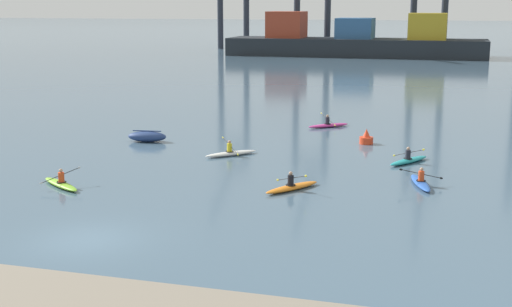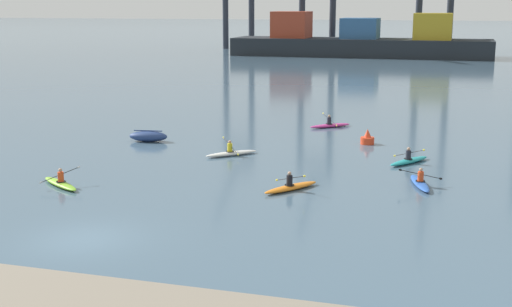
{
  "view_description": "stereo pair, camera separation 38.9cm",
  "coord_description": "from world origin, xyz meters",
  "px_view_note": "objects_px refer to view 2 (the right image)",
  "views": [
    {
      "loc": [
        13.28,
        -22.72,
        8.96
      ],
      "look_at": [
        2.77,
        14.42,
        0.6
      ],
      "focal_mm": 48.29,
      "sensor_mm": 36.0,
      "label": 1
    },
    {
      "loc": [
        13.66,
        -22.61,
        8.96
      ],
      "look_at": [
        2.77,
        14.42,
        0.6
      ],
      "focal_mm": 48.29,
      "sensor_mm": 36.0,
      "label": 2
    }
  ],
  "objects_px": {
    "container_barge": "(359,41)",
    "capsized_dinghy": "(148,136)",
    "kayak_white": "(231,153)",
    "kayak_teal": "(409,160)",
    "channel_buoy": "(367,139)",
    "kayak_magenta": "(330,125)",
    "kayak_orange": "(291,187)",
    "kayak_lime": "(60,183)",
    "kayak_blue": "(420,182)"
  },
  "relations": [
    {
      "from": "kayak_lime",
      "to": "kayak_orange",
      "type": "bearing_deg",
      "value": 12.91
    },
    {
      "from": "container_barge",
      "to": "kayak_white",
      "type": "distance_m",
      "value": 84.62
    },
    {
      "from": "channel_buoy",
      "to": "kayak_magenta",
      "type": "relative_size",
      "value": 0.34
    },
    {
      "from": "capsized_dinghy",
      "to": "kayak_blue",
      "type": "relative_size",
      "value": 0.79
    },
    {
      "from": "kayak_orange",
      "to": "kayak_blue",
      "type": "distance_m",
      "value": 6.63
    },
    {
      "from": "container_barge",
      "to": "kayak_magenta",
      "type": "relative_size",
      "value": 15.21
    },
    {
      "from": "kayak_blue",
      "to": "kayak_white",
      "type": "bearing_deg",
      "value": 160.38
    },
    {
      "from": "container_barge",
      "to": "kayak_orange",
      "type": "distance_m",
      "value": 91.71
    },
    {
      "from": "kayak_blue",
      "to": "kayak_teal",
      "type": "bearing_deg",
      "value": 100.15
    },
    {
      "from": "container_barge",
      "to": "kayak_teal",
      "type": "distance_m",
      "value": 84.85
    },
    {
      "from": "container_barge",
      "to": "capsized_dinghy",
      "type": "bearing_deg",
      "value": -91.78
    },
    {
      "from": "kayak_lime",
      "to": "capsized_dinghy",
      "type": "bearing_deg",
      "value": 93.54
    },
    {
      "from": "container_barge",
      "to": "kayak_blue",
      "type": "distance_m",
      "value": 89.95
    },
    {
      "from": "capsized_dinghy",
      "to": "kayak_white",
      "type": "relative_size",
      "value": 0.96
    },
    {
      "from": "kayak_magenta",
      "to": "kayak_blue",
      "type": "height_order",
      "value": "kayak_magenta"
    },
    {
      "from": "container_barge",
      "to": "kayak_lime",
      "type": "distance_m",
      "value": 93.83
    },
    {
      "from": "container_barge",
      "to": "channel_buoy",
      "type": "distance_m",
      "value": 79.46
    },
    {
      "from": "kayak_teal",
      "to": "kayak_blue",
      "type": "xyz_separation_m",
      "value": [
        0.9,
        -5.02,
        0.0
      ]
    },
    {
      "from": "kayak_magenta",
      "to": "kayak_lime",
      "type": "xyz_separation_m",
      "value": [
        -9.96,
        -20.73,
        0.0
      ]
    },
    {
      "from": "container_barge",
      "to": "channel_buoy",
      "type": "bearing_deg",
      "value": -81.57
    },
    {
      "from": "kayak_white",
      "to": "kayak_orange",
      "type": "distance_m",
      "value": 8.56
    },
    {
      "from": "kayak_teal",
      "to": "kayak_orange",
      "type": "relative_size",
      "value": 1.02
    },
    {
      "from": "kayak_lime",
      "to": "kayak_orange",
      "type": "relative_size",
      "value": 1.0
    },
    {
      "from": "kayak_magenta",
      "to": "channel_buoy",
      "type": "bearing_deg",
      "value": -57.72
    },
    {
      "from": "kayak_white",
      "to": "kayak_magenta",
      "type": "xyz_separation_m",
      "value": [
        3.98,
        11.43,
        0.0
      ]
    },
    {
      "from": "channel_buoy",
      "to": "kayak_magenta",
      "type": "xyz_separation_m",
      "value": [
        -3.49,
        5.53,
        -0.19
      ]
    },
    {
      "from": "capsized_dinghy",
      "to": "channel_buoy",
      "type": "relative_size",
      "value": 2.72
    },
    {
      "from": "channel_buoy",
      "to": "kayak_orange",
      "type": "distance_m",
      "value": 12.79
    },
    {
      "from": "kayak_white",
      "to": "kayak_teal",
      "type": "relative_size",
      "value": 0.89
    },
    {
      "from": "container_barge",
      "to": "kayak_blue",
      "type": "height_order",
      "value": "container_barge"
    },
    {
      "from": "kayak_white",
      "to": "kayak_teal",
      "type": "bearing_deg",
      "value": 5.18
    },
    {
      "from": "kayak_lime",
      "to": "kayak_orange",
      "type": "xyz_separation_m",
      "value": [
        11.31,
        2.59,
        -0.0
      ]
    },
    {
      "from": "channel_buoy",
      "to": "capsized_dinghy",
      "type": "bearing_deg",
      "value": -166.99
    },
    {
      "from": "kayak_white",
      "to": "capsized_dinghy",
      "type": "bearing_deg",
      "value": 158.62
    },
    {
      "from": "capsized_dinghy",
      "to": "kayak_magenta",
      "type": "height_order",
      "value": "kayak_magenta"
    },
    {
      "from": "container_barge",
      "to": "capsized_dinghy",
      "type": "relative_size",
      "value": 16.6
    },
    {
      "from": "capsized_dinghy",
      "to": "kayak_orange",
      "type": "xyz_separation_m",
      "value": [
        12.05,
        -9.33,
        -0.18
      ]
    },
    {
      "from": "kayak_magenta",
      "to": "kayak_teal",
      "type": "height_order",
      "value": "kayak_teal"
    },
    {
      "from": "channel_buoy",
      "to": "container_barge",
      "type": "bearing_deg",
      "value": 98.43
    },
    {
      "from": "kayak_magenta",
      "to": "kayak_blue",
      "type": "distance_m",
      "value": 17.19
    },
    {
      "from": "kayak_lime",
      "to": "kayak_teal",
      "type": "xyz_separation_m",
      "value": [
        16.5,
        10.25,
        0.0
      ]
    },
    {
      "from": "capsized_dinghy",
      "to": "kayak_orange",
      "type": "bearing_deg",
      "value": -37.76
    },
    {
      "from": "kayak_teal",
      "to": "kayak_orange",
      "type": "height_order",
      "value": "kayak_teal"
    },
    {
      "from": "container_barge",
      "to": "kayak_teal",
      "type": "relative_size",
      "value": 14.12
    },
    {
      "from": "container_barge",
      "to": "kayak_blue",
      "type": "relative_size",
      "value": 13.15
    },
    {
      "from": "kayak_orange",
      "to": "container_barge",
      "type": "bearing_deg",
      "value": 95.95
    },
    {
      "from": "kayak_blue",
      "to": "kayak_lime",
      "type": "bearing_deg",
      "value": -163.28
    },
    {
      "from": "kayak_blue",
      "to": "container_barge",
      "type": "bearing_deg",
      "value": 99.98
    },
    {
      "from": "kayak_orange",
      "to": "channel_buoy",
      "type": "bearing_deg",
      "value": 80.39
    },
    {
      "from": "channel_buoy",
      "to": "kayak_orange",
      "type": "height_order",
      "value": "channel_buoy"
    }
  ]
}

